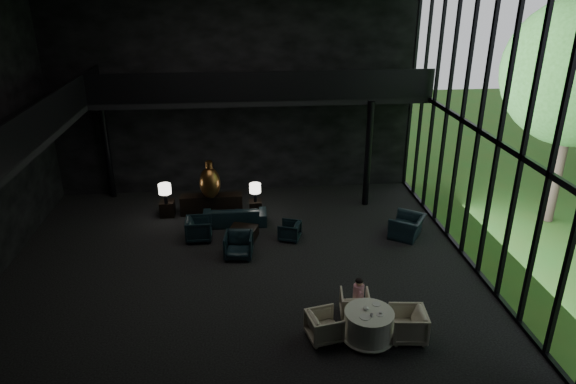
{
  "coord_description": "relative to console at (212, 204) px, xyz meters",
  "views": [
    {
      "loc": [
        0.15,
        -13.66,
        8.04
      ],
      "look_at": [
        1.49,
        0.5,
        2.09
      ],
      "focal_mm": 32.0,
      "sensor_mm": 36.0,
      "label": 1
    }
  ],
  "objects": [
    {
      "name": "cream_pot",
      "position": [
        4.03,
        -7.74,
        0.43
      ],
      "size": [
        0.09,
        0.09,
        0.08
      ],
      "primitive_type": "cylinder",
      "rotation": [
        0.0,
        0.0,
        -0.36
      ],
      "color": "#99999E",
      "rests_on": "dining_table"
    },
    {
      "name": "column_ne",
      "position": [
        5.82,
        0.26,
        1.64
      ],
      "size": [
        0.24,
        0.24,
        4.0
      ],
      "primitive_type": "cylinder",
      "color": "black",
      "rests_on": "floor"
    },
    {
      "name": "plate_a",
      "position": [
        3.88,
        -7.76,
        0.4
      ],
      "size": [
        0.27,
        0.27,
        0.02
      ],
      "primitive_type": "cylinder",
      "rotation": [
        0.0,
        0.0,
        0.06
      ],
      "color": "white",
      "rests_on": "dining_table"
    },
    {
      "name": "lounge_armchair_south",
      "position": [
        0.97,
        -3.34,
        0.13
      ],
      "size": [
        1.04,
        0.99,
        0.97
      ],
      "primitive_type": "imported",
      "rotation": [
        0.0,
        0.0,
        -0.12
      ],
      "color": "black",
      "rests_on": "floor"
    },
    {
      "name": "table_lamp_right",
      "position": [
        1.6,
        -0.26,
        0.64
      ],
      "size": [
        0.41,
        0.41,
        0.69
      ],
      "color": "black",
      "rests_on": "side_table_right"
    },
    {
      "name": "lounge_armchair_west",
      "position": [
        -0.33,
        -2.07,
        0.11
      ],
      "size": [
        0.86,
        0.92,
        0.93
      ],
      "primitive_type": "imported",
      "rotation": [
        0.0,
        0.0,
        1.59
      ],
      "color": "#1F3438",
      "rests_on": "floor"
    },
    {
      "name": "bronze_urn",
      "position": [
        0.0,
        -0.25,
        0.95
      ],
      "size": [
        0.74,
        0.74,
        1.38
      ],
      "color": "#B69335",
      "rests_on": "console"
    },
    {
      "name": "side_table_left",
      "position": [
        -1.6,
        -0.09,
        -0.08
      ],
      "size": [
        0.51,
        0.51,
        0.56
      ],
      "primitive_type": "cube",
      "color": "black",
      "rests_on": "floor"
    },
    {
      "name": "railing_left",
      "position": [
        -3.98,
        -3.74,
        4.24
      ],
      "size": [
        0.06,
        12.0,
        1.0
      ],
      "primitive_type": "cube",
      "color": "black",
      "rests_on": "mezzanine_left"
    },
    {
      "name": "lounge_armchair_east",
      "position": [
        2.65,
        -2.34,
        -0.05
      ],
      "size": [
        0.72,
        0.74,
        0.61
      ],
      "primitive_type": "imported",
      "rotation": [
        0.0,
        0.0,
        -1.91
      ],
      "color": "black",
      "rests_on": "floor"
    },
    {
      "name": "dining_table",
      "position": [
        4.03,
        -7.56,
        -0.03
      ],
      "size": [
        1.34,
        1.34,
        0.75
      ],
      "color": "white",
      "rests_on": "floor"
    },
    {
      "name": "dining_chair_north",
      "position": [
        3.9,
        -6.63,
        -0.0
      ],
      "size": [
        0.77,
        0.73,
        0.71
      ],
      "primitive_type": "imported",
      "rotation": [
        0.0,
        0.0,
        3.02
      ],
      "color": "#BEB29A",
      "rests_on": "floor"
    },
    {
      "name": "console",
      "position": [
        0.0,
        0.0,
        0.0
      ],
      "size": [
        2.25,
        0.51,
        0.72
      ],
      "primitive_type": "cube",
      "color": "black",
      "rests_on": "floor"
    },
    {
      "name": "mezzanine_left",
      "position": [
        -4.98,
        -3.74,
        3.64
      ],
      "size": [
        2.0,
        12.0,
        0.25
      ],
      "primitive_type": "cube",
      "color": "black",
      "rests_on": "wall_left"
    },
    {
      "name": "coffee_table",
      "position": [
        1.11,
        -2.17,
        -0.16
      ],
      "size": [
        1.09,
        1.09,
        0.39
      ],
      "primitive_type": "cube",
      "rotation": [
        0.0,
        0.0,
        -0.3
      ],
      "color": "black",
      "rests_on": "floor"
    },
    {
      "name": "saucer",
      "position": [
        4.25,
        -7.7,
        0.4
      ],
      "size": [
        0.2,
        0.2,
        0.01
      ],
      "primitive_type": "cylinder",
      "rotation": [
        0.0,
        0.0,
        -0.24
      ],
      "color": "white",
      "rests_on": "dining_table"
    },
    {
      "name": "side_table_right",
      "position": [
        1.6,
        -0.23,
        -0.11
      ],
      "size": [
        0.46,
        0.46,
        0.51
      ],
      "primitive_type": "cube",
      "color": "black",
      "rests_on": "floor"
    },
    {
      "name": "sofa",
      "position": [
        0.85,
        -1.01,
        0.11
      ],
      "size": [
        2.39,
        0.73,
        0.93
      ],
      "primitive_type": "imported",
      "rotation": [
        0.0,
        0.0,
        3.13
      ],
      "color": "black",
      "rests_on": "floor"
    },
    {
      "name": "mezzanine_back",
      "position": [
        2.02,
        1.26,
        3.64
      ],
      "size": [
        12.0,
        2.0,
        0.25
      ],
      "primitive_type": "cube",
      "color": "black",
      "rests_on": "wall_back"
    },
    {
      "name": "wall_back",
      "position": [
        1.02,
        2.26,
        3.64
      ],
      "size": [
        14.0,
        0.04,
        8.0
      ],
      "primitive_type": "cube",
      "color": "black",
      "rests_on": "ground"
    },
    {
      "name": "floor",
      "position": [
        1.02,
        -3.74,
        -0.36
      ],
      "size": [
        14.0,
        12.0,
        0.02
      ],
      "primitive_type": "cube",
      "color": "black",
      "rests_on": "ground"
    },
    {
      "name": "dining_chair_west",
      "position": [
        2.98,
        -7.48,
        0.04
      ],
      "size": [
        0.87,
        0.91,
        0.8
      ],
      "primitive_type": "imported",
      "rotation": [
        0.0,
        0.0,
        1.78
      ],
      "color": "#ABA08E",
      "rests_on": "floor"
    },
    {
      "name": "railing_back",
      "position": [
        2.02,
        0.26,
        4.24
      ],
      "size": [
        12.0,
        0.06,
        1.0
      ],
      "primitive_type": "cube",
      "color": "black",
      "rests_on": "mezzanine_back"
    },
    {
      "name": "curtain_wall",
      "position": [
        7.97,
        -3.74,
        3.64
      ],
      "size": [
        0.2,
        12.0,
        8.0
      ],
      "primitive_type": null,
      "color": "black",
      "rests_on": "ground"
    },
    {
      "name": "column_nw",
      "position": [
        -3.98,
        1.96,
        1.64
      ],
      "size": [
        0.24,
        0.24,
        4.0
      ],
      "primitive_type": "cylinder",
      "color": "black",
      "rests_on": "floor"
    },
    {
      "name": "coffee_cup",
      "position": [
        4.28,
        -7.66,
        0.43
      ],
      "size": [
        0.09,
        0.09,
        0.06
      ],
      "primitive_type": "cylinder",
      "rotation": [
        0.0,
        0.0,
        0.25
      ],
      "color": "white",
      "rests_on": "saucer"
    },
    {
      "name": "table_lamp_left",
      "position": [
        -1.6,
        -0.26,
        0.74
      ],
      "size": [
        0.44,
        0.44,
        0.74
      ],
      "color": "black",
      "rests_on": "side_table_left"
    },
    {
      "name": "plate_b",
      "position": [
        4.27,
        -7.27,
        0.4
      ],
      "size": [
        0.22,
        0.22,
        0.01
      ],
      "primitive_type": "cylinder",
      "rotation": [
        0.0,
        0.0,
        -0.09
      ],
      "color": "white",
      "rests_on": "dining_table"
    },
    {
      "name": "child",
      "position": [
        4.0,
        -6.56,
        0.39
      ],
      "size": [
        0.28,
        0.28,
        0.6
      ],
      "rotation": [
        0.0,
        0.0,
        3.14
      ],
      "color": "#C690B0",
      "rests_on": "dining_chair_north"
    },
    {
      "name": "cereal_bowl",
      "position": [
        3.97,
        -7.46,
        0.43
      ],
      "size": [
        0.14,
        0.14,
        0.07
      ],
      "primitive_type": "ellipsoid",
      "color": "white",
      "rests_on": "dining_table"
    },
    {
      "name": "wall_front",
      "position": [
        1.02,
        -9.74,
        3.64
      ],
      "size": [
        14.0,
        0.04,
        8.0
      ],
      "primitive_type": "cube",
      "color": "black",
      "rests_on": "ground"
    },
    {
      "name": "window_armchair",
      "position": [
        6.57,
        -2.51,
        0.17
      ],
      "size": [
        1.32,
        1.43,
        1.05
      ],
      "primitive_type": "imported",
      "rotation": [
        0.0,
        0.0,
        -2.16
      ],
      "color": "black",
      "rests_on": "floor"
    },
    {
      "name": "dining_chair_east",
      "position": [
        4.96,
        -7.65,
        0.11
      ],
      "size": [
        0.95,
        1.0,
        0.95
      ],
      "primitive_type": "imported",
      "rotation": [
        0.0,
        0.0,
        -1.67
      ],
      "color": "beige",
      "rests_on": "floor"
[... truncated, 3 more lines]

